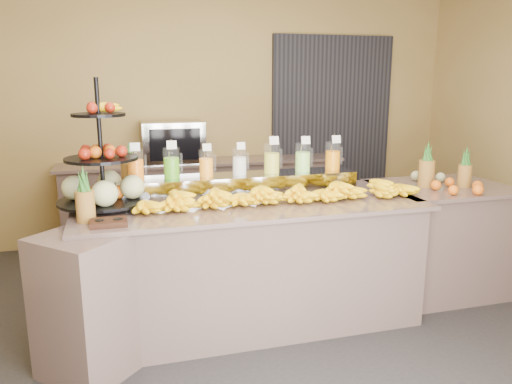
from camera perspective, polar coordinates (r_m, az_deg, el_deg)
name	(u,v)px	position (r m, az deg, el deg)	size (l,w,h in m)	color
ground	(262,338)	(3.71, 0.72, -16.30)	(6.00, 6.00, 0.00)	black
room_envelope	(257,69)	(4.05, 0.15, 13.83)	(6.04, 5.02, 2.82)	olive
buffet_counter	(237,265)	(3.71, -2.14, -8.34)	(2.75, 1.25, 0.93)	gray
right_counter	(439,238)	(4.58, 20.14, -4.97)	(1.08, 0.88, 0.93)	gray
back_ledge	(205,201)	(5.60, -5.84, -1.07)	(3.10, 0.55, 0.93)	gray
pitcher_tray	(240,184)	(3.88, -1.88, 0.92)	(1.85, 0.30, 0.15)	gray
juice_pitcher_orange_a	(136,167)	(3.74, -13.59, 2.82)	(0.12, 0.12, 0.29)	silver
juice_pitcher_green	(172,165)	(3.76, -9.63, 3.07)	(0.12, 0.13, 0.30)	silver
juice_pitcher_orange_b	(206,165)	(3.80, -5.72, 3.12)	(0.11, 0.11, 0.27)	silver
juice_pitcher_milk	(240,163)	(3.85, -1.90, 3.32)	(0.11, 0.11, 0.27)	silver
juice_pitcher_lemon	(272,160)	(3.92, 1.80, 3.68)	(0.13, 0.13, 0.30)	silver
juice_pitcher_lime	(303,159)	(4.00, 5.36, 3.79)	(0.12, 0.13, 0.30)	silver
juice_pitcher_orange_c	(333,158)	(4.10, 8.76, 3.91)	(0.12, 0.13, 0.30)	silver
banana_heap	(281,191)	(3.62, 2.87, 0.06)	(2.18, 0.20, 0.18)	yellow
fruit_stand	(109,175)	(3.58, -16.46, 1.84)	(0.78, 0.78, 0.89)	black
condiment_caddy	(109,222)	(3.18, -16.46, -3.36)	(0.22, 0.17, 0.03)	black
pineapple_left_a	(85,202)	(3.28, -18.95, -1.05)	(0.12, 0.12, 0.36)	brown
pineapple_left_b	(130,175)	(3.94, -14.17, 1.88)	(0.14, 0.14, 0.41)	brown
right_fruit_pile	(450,181)	(4.33, 21.32, 1.23)	(0.42, 0.40, 0.22)	brown
oven_warmer	(173,142)	(5.43, -9.52, 5.68)	(0.65, 0.45, 0.43)	gray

